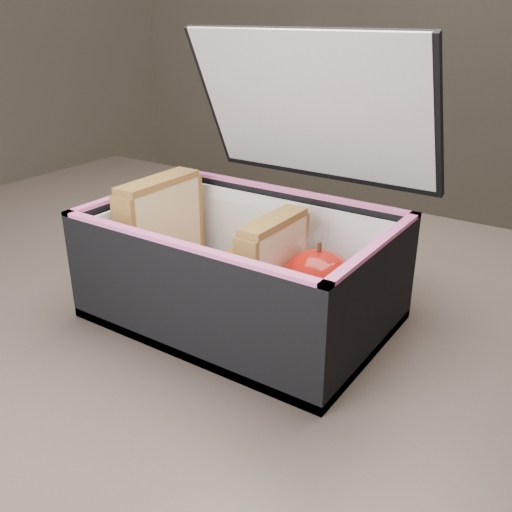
{
  "coord_description": "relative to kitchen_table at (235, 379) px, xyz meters",
  "views": [
    {
      "loc": [
        0.31,
        -0.42,
        1.03
      ],
      "look_at": [
        0.03,
        -0.0,
        0.81
      ],
      "focal_mm": 40.0,
      "sensor_mm": 36.0,
      "label": 1
    }
  ],
  "objects": [
    {
      "name": "kitchen_table",
      "position": [
        0.0,
        0.0,
        0.0
      ],
      "size": [
        1.2,
        0.8,
        0.75
      ],
      "color": "#51453F",
      "rests_on": "ground"
    },
    {
      "name": "lunch_bag",
      "position": [
        0.02,
        -0.01,
        0.15
      ],
      "size": [
        0.28,
        0.26,
        0.27
      ],
      "color": "black",
      "rests_on": "kitchen_table"
    },
    {
      "name": "plastic_tub",
      "position": [
        -0.02,
        -0.01,
        0.14
      ],
      "size": [
        0.19,
        0.13,
        0.08
      ],
      "primitive_type": null,
      "color": "white",
      "rests_on": "lunch_bag"
    },
    {
      "name": "sandwich_left",
      "position": [
        -0.09,
        -0.01,
        0.16
      ],
      "size": [
        0.03,
        0.1,
        0.11
      ],
      "color": "#D6BE8A",
      "rests_on": "plastic_tub"
    },
    {
      "name": "sandwich_right",
      "position": [
        0.05,
        -0.01,
        0.15
      ],
      "size": [
        0.02,
        0.08,
        0.09
      ],
      "color": "#D6BE8A",
      "rests_on": "plastic_tub"
    },
    {
      "name": "carrot_sticks",
      "position": [
        -0.02,
        -0.0,
        0.12
      ],
      "size": [
        0.05,
        0.16,
        0.03
      ],
      "color": "#FA5D00",
      "rests_on": "plastic_tub"
    },
    {
      "name": "paper_napkin",
      "position": [
        0.1,
        0.0,
        0.11
      ],
      "size": [
        0.09,
        0.09,
        0.01
      ],
      "primitive_type": "cube",
      "rotation": [
        0.0,
        0.0,
        -0.24
      ],
      "color": "white",
      "rests_on": "lunch_bag"
    },
    {
      "name": "red_apple",
      "position": [
        0.1,
        0.0,
        0.14
      ],
      "size": [
        0.09,
        0.09,
        0.07
      ],
      "rotation": [
        0.0,
        0.0,
        0.3
      ],
      "color": "maroon",
      "rests_on": "paper_napkin"
    }
  ]
}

